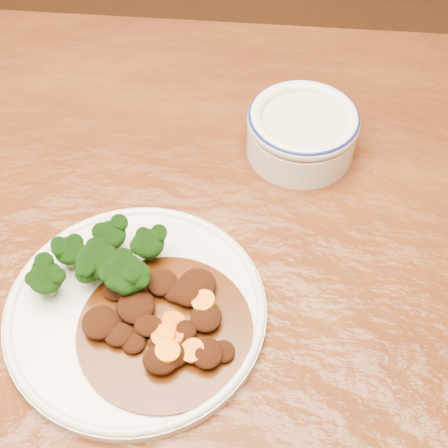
{
  "coord_description": "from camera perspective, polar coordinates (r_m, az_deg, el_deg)",
  "views": [
    {
      "loc": [
        0.17,
        -0.41,
        1.32
      ],
      "look_at": [
        0.13,
        0.03,
        0.77
      ],
      "focal_mm": 50.0,
      "sensor_mm": 36.0,
      "label": 1
    }
  ],
  "objects": [
    {
      "name": "mince_stew",
      "position": [
        0.64,
        -5.67,
        -8.64
      ],
      "size": [
        0.18,
        0.18,
        0.03
      ],
      "color": "#4D1E08",
      "rests_on": "dinner_plate"
    },
    {
      "name": "dining_table",
      "position": [
        0.79,
        -9.69,
        -5.42
      ],
      "size": [
        1.51,
        0.91,
        0.75
      ],
      "rotation": [
        0.0,
        0.0,
        -0.01
      ],
      "color": "#5B2D10",
      "rests_on": "ground"
    },
    {
      "name": "dip_bowl",
      "position": [
        0.79,
        7.15,
        8.49
      ],
      "size": [
        0.14,
        0.14,
        0.06
      ],
      "rotation": [
        0.0,
        0.0,
        0.11
      ],
      "color": "silver",
      "rests_on": "dining_table"
    },
    {
      "name": "broccoli_florets",
      "position": [
        0.66,
        -10.73,
        -3.47
      ],
      "size": [
        0.13,
        0.1,
        0.05
      ],
      "color": "#65914B",
      "rests_on": "dinner_plate"
    },
    {
      "name": "dinner_plate",
      "position": [
        0.66,
        -8.06,
        -7.78
      ],
      "size": [
        0.27,
        0.27,
        0.02
      ],
      "rotation": [
        0.0,
        0.0,
        0.25
      ],
      "color": "silver",
      "rests_on": "dining_table"
    }
  ]
}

